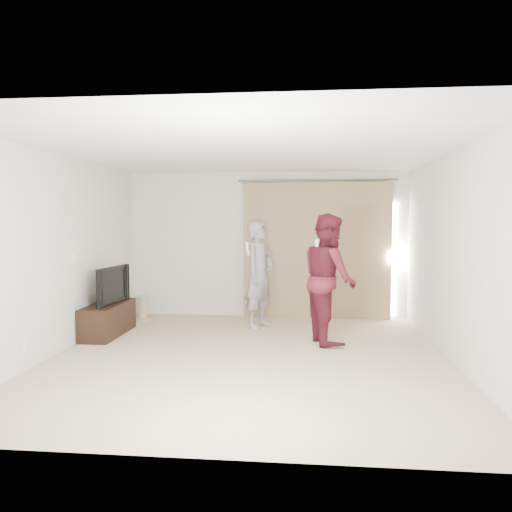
# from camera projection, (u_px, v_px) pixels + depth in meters

# --- Properties ---
(floor) EXTENTS (5.50, 5.50, 0.00)m
(floor) POSITION_uv_depth(u_px,v_px,m) (249.00, 357.00, 6.34)
(floor) COLOR tan
(floor) RESTS_ON ground
(wall_back) EXTENTS (5.00, 0.04, 2.60)m
(wall_back) POSITION_uv_depth(u_px,v_px,m) (266.00, 245.00, 8.98)
(wall_back) COLOR silver
(wall_back) RESTS_ON ground
(wall_left) EXTENTS (0.04, 5.50, 2.60)m
(wall_left) POSITION_uv_depth(u_px,v_px,m) (59.00, 254.00, 6.50)
(wall_left) COLOR silver
(wall_left) RESTS_ON ground
(ceiling) EXTENTS (5.00, 5.50, 0.01)m
(ceiling) POSITION_uv_depth(u_px,v_px,m) (249.00, 150.00, 6.16)
(ceiling) COLOR white
(ceiling) RESTS_ON wall_back
(curtain) EXTENTS (2.80, 0.11, 2.46)m
(curtain) POSITION_uv_depth(u_px,v_px,m) (317.00, 251.00, 8.83)
(curtain) COLOR tan
(curtain) RESTS_ON ground
(tv_console) EXTENTS (0.43, 1.24, 0.48)m
(tv_console) POSITION_uv_depth(u_px,v_px,m) (108.00, 319.00, 7.55)
(tv_console) COLOR black
(tv_console) RESTS_ON ground
(tv) EXTENTS (0.21, 0.99, 0.57)m
(tv) POSITION_uv_depth(u_px,v_px,m) (108.00, 285.00, 7.52)
(tv) COLOR black
(tv) RESTS_ON tv_console
(scratching_post) EXTENTS (0.33, 0.33, 0.44)m
(scratching_post) POSITION_uv_depth(u_px,v_px,m) (142.00, 311.00, 8.62)
(scratching_post) COLOR tan
(scratching_post) RESTS_ON ground
(person_man) EXTENTS (0.63, 0.74, 1.72)m
(person_man) POSITION_uv_depth(u_px,v_px,m) (259.00, 275.00, 8.04)
(person_man) COLOR gray
(person_man) RESTS_ON ground
(person_woman) EXTENTS (0.91, 1.05, 1.83)m
(person_woman) POSITION_uv_depth(u_px,v_px,m) (329.00, 278.00, 7.05)
(person_woman) COLOR #511521
(person_woman) RESTS_ON ground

